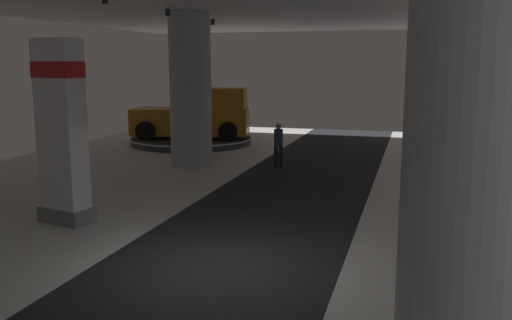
{
  "coord_description": "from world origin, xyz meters",
  "views": [
    {
      "loc": [
        3.33,
        -8.86,
        3.63
      ],
      "look_at": [
        -0.24,
        3.4,
        1.4
      ],
      "focal_mm": 38.3,
      "sensor_mm": 36.0,
      "label": 1
    }
  ],
  "objects": [
    {
      "name": "column_right",
      "position": [
        3.89,
        -2.67,
        2.75
      ],
      "size": [
        1.35,
        1.35,
        5.5
      ],
      "color": "silver",
      "rests_on": "ground"
    },
    {
      "name": "display_platform_deep_left",
      "position": [
        -6.62,
        14.49,
        0.17
      ],
      "size": [
        5.68,
        5.68,
        0.3
      ],
      "color": "#333338",
      "rests_on": "ground"
    },
    {
      "name": "visitor_walking_near",
      "position": [
        -1.32,
        9.94,
        0.91
      ],
      "size": [
        0.32,
        0.32,
        1.59
      ],
      "color": "black",
      "rests_on": "ground"
    },
    {
      "name": "pickup_truck_deep_left",
      "position": [
        -6.31,
        14.56,
        1.24
      ],
      "size": [
        5.63,
        3.57,
        2.3
      ],
      "color": "#B77519",
      "rests_on": "display_platform_deep_left"
    },
    {
      "name": "ground",
      "position": [
        0.0,
        0.0,
        -0.02
      ],
      "size": [
        24.0,
        44.0,
        0.06
      ],
      "color": "silver"
    },
    {
      "name": "column_left",
      "position": [
        -4.52,
        9.57,
        2.75
      ],
      "size": [
        1.52,
        1.52,
        5.5
      ],
      "color": "#ADADB2",
      "rests_on": "ground"
    },
    {
      "name": "brand_sign_pylon",
      "position": [
        -4.39,
        1.76,
        2.18
      ],
      "size": [
        1.38,
        0.91,
        4.22
      ],
      "color": "slate",
      "rests_on": "ground"
    }
  ]
}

